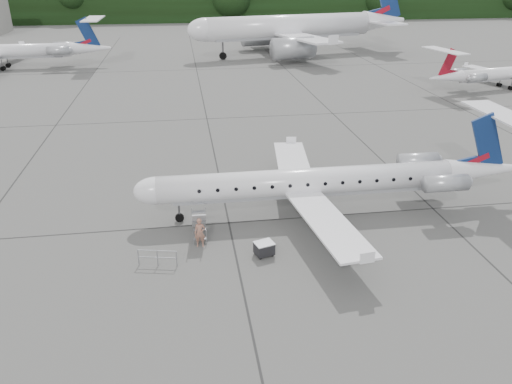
{
  "coord_description": "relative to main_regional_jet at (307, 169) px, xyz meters",
  "views": [
    {
      "loc": [
        -8.28,
        -23.9,
        15.72
      ],
      "look_at": [
        -3.97,
        4.96,
        2.3
      ],
      "focal_mm": 35.0,
      "sensor_mm": 36.0,
      "label": 1
    }
  ],
  "objects": [
    {
      "name": "bg_narrowbody",
      "position": [
        12.14,
        63.55,
        3.95
      ],
      "size": [
        45.11,
        36.28,
        14.44
      ],
      "primitive_type": null,
      "rotation": [
        0.0,
        0.0,
        0.2
      ],
      "color": "white",
      "rests_on": "ground"
    },
    {
      "name": "baggage_cart",
      "position": [
        -3.69,
        -4.98,
        -2.82
      ],
      "size": [
        1.24,
        1.11,
        0.9
      ],
      "primitive_type": null,
      "rotation": [
        0.0,
        0.0,
        0.29
      ],
      "color": "black",
      "rests_on": "ground"
    },
    {
      "name": "ground",
      "position": [
        0.39,
        -5.95,
        -3.27
      ],
      "size": [
        320.0,
        320.0,
        0.0
      ],
      "primitive_type": "plane",
      "color": "#595957",
      "rests_on": "ground"
    },
    {
      "name": "main_regional_jet",
      "position": [
        0.0,
        0.0,
        0.0
      ],
      "size": [
        25.56,
        18.44,
        6.54
      ],
      "primitive_type": null,
      "rotation": [
        0.0,
        0.0,
        -0.0
      ],
      "color": "white",
      "rests_on": "ground"
    },
    {
      "name": "treeline",
      "position": [
        0.39,
        124.05,
        0.73
      ],
      "size": [
        260.0,
        4.0,
        8.0
      ],
      "primitive_type": "cube",
      "color": "black",
      "rests_on": "ground"
    },
    {
      "name": "airstair",
      "position": [
        -7.35,
        -2.07,
        -2.25
      ],
      "size": [
        0.86,
        2.27,
        2.05
      ],
      "primitive_type": null,
      "rotation": [
        0.0,
        0.0,
        -0.0
      ],
      "color": "white",
      "rests_on": "ground"
    },
    {
      "name": "safety_railing",
      "position": [
        -9.86,
        -5.2,
        -2.77
      ],
      "size": [
        2.17,
        0.55,
        1.0
      ],
      "primitive_type": null,
      "rotation": [
        0.0,
        0.0,
        -0.21
      ],
      "color": "gray",
      "rests_on": "ground"
    },
    {
      "name": "passenger",
      "position": [
        -7.36,
        -3.36,
        -2.34
      ],
      "size": [
        0.72,
        0.52,
        1.85
      ],
      "primitive_type": "imported",
      "rotation": [
        0.0,
        0.0,
        -0.12
      ],
      "color": "#9B6754",
      "rests_on": "ground"
    }
  ]
}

